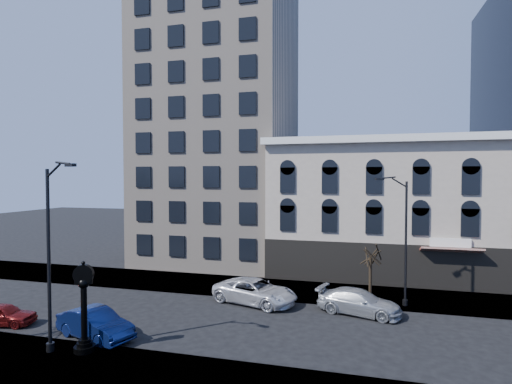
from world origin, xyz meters
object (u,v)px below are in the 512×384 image
(street_lamp_near, at_px, (56,207))
(car_near_a, at_px, (3,314))
(car_near_b, at_px, (95,324))
(street_clock, at_px, (84,311))

(street_lamp_near, bearing_deg, car_near_a, 173.00)
(car_near_a, bearing_deg, car_near_b, -104.63)
(street_clock, xyz_separation_m, car_near_a, (-7.50, 2.11, -1.56))
(street_clock, xyz_separation_m, street_lamp_near, (-1.00, -0.65, 5.35))
(car_near_a, relative_size, car_near_b, 0.78)
(street_lamp_near, relative_size, car_near_a, 2.55)
(street_clock, height_order, car_near_b, street_clock)
(street_clock, height_order, car_near_a, street_clock)
(car_near_a, height_order, car_near_b, car_near_b)
(street_clock, bearing_deg, car_near_b, 91.00)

